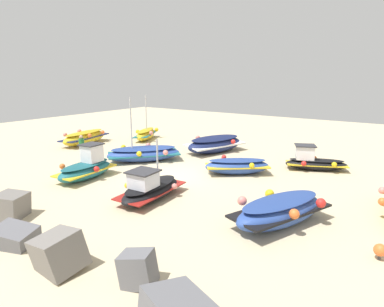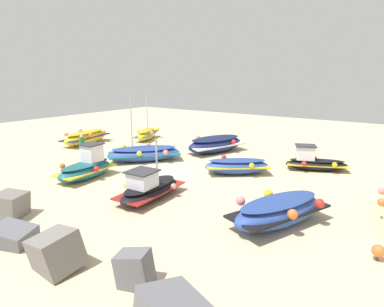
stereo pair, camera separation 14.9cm
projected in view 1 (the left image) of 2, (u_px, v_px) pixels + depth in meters
name	position (u px, v px, depth m)	size (l,w,h in m)	color
ground_plane	(170.00, 176.00, 17.32)	(55.83, 55.83, 0.00)	beige
fishing_boat_0	(150.00, 189.00, 14.00)	(1.77, 3.63, 2.56)	black
fishing_boat_2	(144.00, 153.00, 20.23)	(4.18, 4.53, 3.97)	#2D4C9E
fishing_boat_3	(314.00, 162.00, 18.37)	(3.56, 2.46, 1.44)	black
fishing_boat_4	(280.00, 210.00, 11.58)	(2.85, 4.29, 1.06)	#2D4C9E
fishing_boat_5	(146.00, 134.00, 27.00)	(2.59, 3.68, 3.71)	gold
fishing_boat_6	(85.00, 137.00, 25.20)	(2.25, 4.51, 1.09)	gold
fishing_boat_7	(215.00, 144.00, 22.54)	(3.10, 4.84, 1.19)	navy
fishing_boat_8	(86.00, 168.00, 16.80)	(1.93, 3.44, 1.76)	#1E6670
fishing_boat_9	(237.00, 166.00, 17.62)	(3.61, 3.26, 0.90)	#2D4C9E
person_walking	(82.00, 147.00, 19.77)	(0.32, 0.32, 1.71)	#2D2D38
breakwater_rocks	(42.00, 236.00, 9.89)	(24.43, 2.59, 1.38)	#4C5156
mooring_buoy_0	(380.00, 250.00, 9.39)	(0.37, 0.37, 0.49)	#3F3F42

